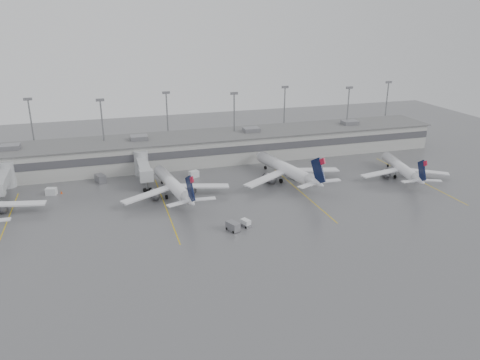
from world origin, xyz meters
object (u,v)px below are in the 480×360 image
object	(u,v)px
jet_mid_right	(287,169)
baggage_tug	(246,224)
jet_far_right	(402,168)
jet_mid_left	(174,185)

from	to	relation	value
jet_mid_right	baggage_tug	world-z (taller)	jet_mid_right
baggage_tug	jet_far_right	bearing A→B (deg)	-5.22
jet_mid_right	jet_far_right	bearing A→B (deg)	-23.27
jet_mid_left	baggage_tug	bearing A→B (deg)	-69.36
jet_mid_left	jet_far_right	world-z (taller)	jet_mid_left
jet_mid_right	jet_far_right	distance (m)	32.46
jet_mid_left	jet_far_right	xyz separation A→B (m)	(63.44, -4.02, -0.30)
jet_mid_right	jet_far_right	xyz separation A→B (m)	(31.73, -6.81, -0.54)
jet_mid_right	jet_far_right	size ratio (longest dim) A/B	1.19
jet_far_right	baggage_tug	distance (m)	54.34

